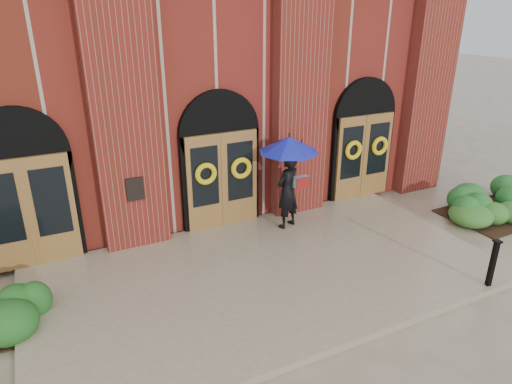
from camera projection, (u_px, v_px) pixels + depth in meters
ground at (271, 280)px, 9.93m from camera, size 90.00×90.00×0.00m
landing at (268, 274)px, 10.03m from camera, size 10.00×5.30×0.15m
church_building at (155, 69)px, 15.90m from camera, size 16.20×12.53×7.00m
man_with_umbrella at (288, 165)px, 11.40m from camera, size 1.96×1.96×2.43m
metal_post at (493, 262)px, 9.29m from camera, size 0.16×0.16×1.05m
hedge_wall_left at (0, 316)px, 8.25m from camera, size 2.70×1.08×0.69m
hedge_wall_right at (488, 199)px, 13.23m from camera, size 2.73×1.09×0.70m
hedge_front_right at (492, 212)px, 12.53m from camera, size 1.56×1.34×0.55m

